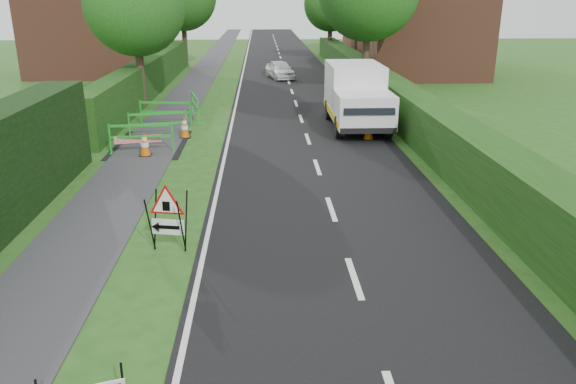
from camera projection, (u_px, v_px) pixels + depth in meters
name	position (u px, v px, depth m)	size (l,w,h in m)	color
ground	(213.00, 311.00, 9.20)	(120.00, 120.00, 0.00)	#234D16
road_surface	(283.00, 64.00, 42.29)	(6.00, 90.00, 0.02)	black
footpath	(209.00, 64.00, 42.04)	(2.00, 90.00, 0.02)	#2D2D30
hedge_west_far	(151.00, 93.00, 29.70)	(1.00, 24.00, 1.80)	#14380F
hedge_east	(390.00, 113.00, 24.57)	(1.20, 50.00, 1.50)	#14380F
house_west	(91.00, 28.00, 36.05)	(7.50, 7.40, 7.88)	brown
house_east_a	(422.00, 29.00, 35.12)	(7.50, 7.40, 7.88)	brown
house_east_b	(389.00, 20.00, 48.35)	(7.50, 7.40, 7.88)	brown
tree_nw	(135.00, 5.00, 24.46)	(4.40, 4.40, 6.70)	#2D2116
tree_fe	(331.00, 4.00, 43.89)	(4.20, 4.20, 6.33)	#2D2116
triangle_sign	(165.00, 213.00, 11.08)	(0.95, 0.95, 1.20)	black
works_van	(357.00, 95.00, 21.67)	(2.08, 5.21, 2.37)	silver
traffic_cone_0	(369.00, 129.00, 20.00)	(0.38, 0.38, 0.79)	black
traffic_cone_1	(363.00, 118.00, 21.71)	(0.38, 0.38, 0.79)	black
traffic_cone_2	(360.00, 104.00, 24.49)	(0.38, 0.38, 0.79)	black
traffic_cone_3	(145.00, 144.00, 17.94)	(0.38, 0.38, 0.79)	black
traffic_cone_4	(185.00, 127.00, 20.26)	(0.38, 0.38, 0.79)	black
ped_barrier_0	(141.00, 134.00, 18.21)	(2.08, 0.48, 1.00)	#1A9421
ped_barrier_1	(158.00, 122.00, 20.03)	(2.09, 0.75, 1.00)	#1A9421
ped_barrier_2	(165.00, 110.00, 22.05)	(2.09, 0.59, 1.00)	#1A9421
ped_barrier_3	(195.00, 103.00, 23.38)	(0.81, 2.09, 1.00)	#1A9421
redwhite_plank	(139.00, 152.00, 18.48)	(1.50, 0.04, 0.25)	red
hatchback_car	(280.00, 70.00, 34.66)	(1.29, 3.21, 1.09)	white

